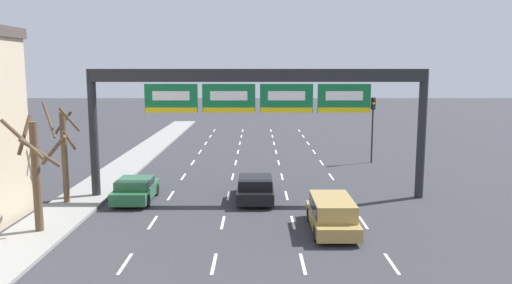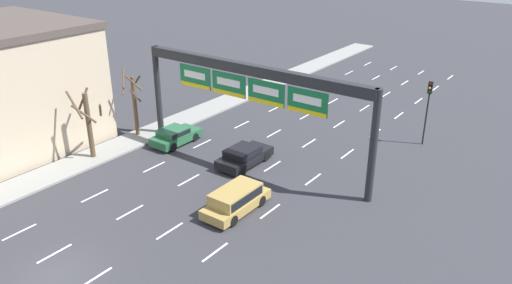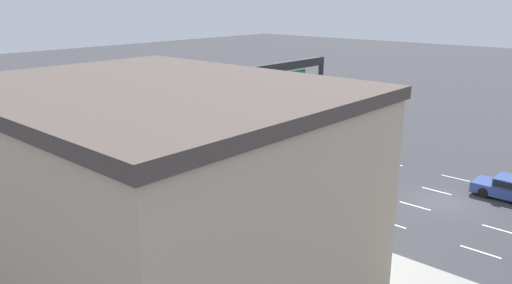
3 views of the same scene
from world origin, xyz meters
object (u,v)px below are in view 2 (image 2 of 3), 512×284
at_px(tree_bare_closest, 88,121).
at_px(tree_bare_second, 134,102).
at_px(sign_gantry, 250,84).
at_px(car_black, 244,155).
at_px(suv_gold, 236,199).
at_px(car_green, 175,135).
at_px(traffic_light_near_gantry, 428,100).

distance_m(tree_bare_closest, tree_bare_second, 4.75).
distance_m(sign_gantry, tree_bare_second, 10.65).
distance_m(car_black, tree_bare_second, 10.30).
xyz_separation_m(suv_gold, car_green, (-9.94, 4.99, -0.15)).
relative_size(sign_gantry, tree_bare_second, 3.49).
distance_m(suv_gold, tree_bare_second, 14.24).
relative_size(traffic_light_near_gantry, tree_bare_closest, 0.99).
bearing_deg(car_green, car_black, 1.98).
bearing_deg(tree_bare_second, traffic_light_near_gantry, 32.33).
xyz_separation_m(car_black, tree_bare_closest, (-9.41, -5.69, 2.21)).
relative_size(sign_gantry, traffic_light_near_gantry, 3.72).
relative_size(suv_gold, traffic_light_near_gantry, 0.91).
distance_m(sign_gantry, tree_bare_closest, 11.74).
relative_size(suv_gold, tree_bare_closest, 0.90).
xyz_separation_m(suv_gold, car_black, (-3.42, 5.22, -0.13)).
bearing_deg(car_black, traffic_light_near_gantry, 51.00).
distance_m(suv_gold, car_green, 11.13).
bearing_deg(sign_gantry, traffic_light_near_gantry, 50.00).
distance_m(traffic_light_near_gantry, tree_bare_second, 22.40).
bearing_deg(tree_bare_second, sign_gantry, 8.46).
bearing_deg(car_black, tree_bare_second, -174.43).
distance_m(car_green, traffic_light_near_gantry, 19.29).
relative_size(tree_bare_closest, tree_bare_second, 0.95).
distance_m(sign_gantry, suv_gold, 8.28).
bearing_deg(traffic_light_near_gantry, tree_bare_second, -147.67).
distance_m(suv_gold, traffic_light_near_gantry, 17.33).
xyz_separation_m(car_green, tree_bare_closest, (-2.88, -5.46, 2.23)).
bearing_deg(tree_bare_second, car_black, 5.57).
relative_size(sign_gantry, suv_gold, 4.10).
relative_size(suv_gold, tree_bare_second, 0.85).
bearing_deg(traffic_light_near_gantry, car_green, -143.97).
xyz_separation_m(sign_gantry, car_black, (-0.12, -0.53, -5.10)).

